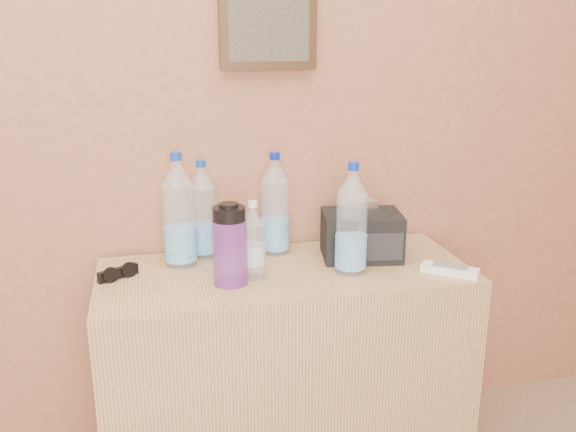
# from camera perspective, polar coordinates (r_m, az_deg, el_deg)

# --- Properties ---
(picture_frame) EXTENTS (0.30, 0.03, 0.25)m
(picture_frame) POSITION_cam_1_polar(r_m,az_deg,el_deg) (1.94, -1.86, 17.21)
(picture_frame) COLOR #382311
(picture_frame) RESTS_ON room_shell
(dresser) EXTENTS (1.12, 0.46, 0.70)m
(dresser) POSITION_cam_1_polar(r_m,az_deg,el_deg) (2.01, -0.25, -14.33)
(dresser) COLOR #A9874B
(dresser) RESTS_ON ground
(pet_large_a) EXTENTS (0.10, 0.10, 0.35)m
(pet_large_a) POSITION_cam_1_polar(r_m,az_deg,el_deg) (1.87, -10.16, -0.01)
(pet_large_a) COLOR silver
(pet_large_a) RESTS_ON dresser
(pet_large_b) EXTENTS (0.08, 0.08, 0.31)m
(pet_large_b) POSITION_cam_1_polar(r_m,az_deg,el_deg) (1.95, -7.96, 0.17)
(pet_large_b) COLOR silver
(pet_large_b) RESTS_ON dresser
(pet_large_c) EXTENTS (0.09, 0.09, 0.33)m
(pet_large_c) POSITION_cam_1_polar(r_m,az_deg,el_deg) (1.95, -1.22, 0.64)
(pet_large_c) COLOR white
(pet_large_c) RESTS_ON dresser
(pet_large_d) EXTENTS (0.09, 0.09, 0.33)m
(pet_large_d) POSITION_cam_1_polar(r_m,az_deg,el_deg) (1.80, 5.97, -0.80)
(pet_large_d) COLOR silver
(pet_large_d) RESTS_ON dresser
(pet_small) EXTENTS (0.07, 0.07, 0.23)m
(pet_small) POSITION_cam_1_polar(r_m,az_deg,el_deg) (1.76, -3.26, -2.67)
(pet_small) COLOR #A6BFD8
(pet_small) RESTS_ON dresser
(nalgene_bottle) EXTENTS (0.10, 0.10, 0.24)m
(nalgene_bottle) POSITION_cam_1_polar(r_m,az_deg,el_deg) (1.72, -5.47, -2.69)
(nalgene_bottle) COLOR purple
(nalgene_bottle) RESTS_ON dresser
(sunglasses) EXTENTS (0.13, 0.10, 0.03)m
(sunglasses) POSITION_cam_1_polar(r_m,az_deg,el_deg) (1.85, -15.62, -5.16)
(sunglasses) COLOR black
(sunglasses) RESTS_ON dresser
(ac_remote) EXTENTS (0.16, 0.15, 0.02)m
(ac_remote) POSITION_cam_1_polar(r_m,az_deg,el_deg) (1.88, 14.91, -4.92)
(ac_remote) COLOR silver
(ac_remote) RESTS_ON dresser
(toiletry_bag) EXTENTS (0.27, 0.21, 0.17)m
(toiletry_bag) POSITION_cam_1_polar(r_m,az_deg,el_deg) (1.94, 6.90, -1.51)
(toiletry_bag) COLOR black
(toiletry_bag) RESTS_ON dresser
(foil_packet) EXTENTS (0.11, 0.10, 0.02)m
(foil_packet) POSITION_cam_1_polar(r_m,az_deg,el_deg) (1.92, 6.44, 1.26)
(foil_packet) COLOR white
(foil_packet) RESTS_ON toiletry_bag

